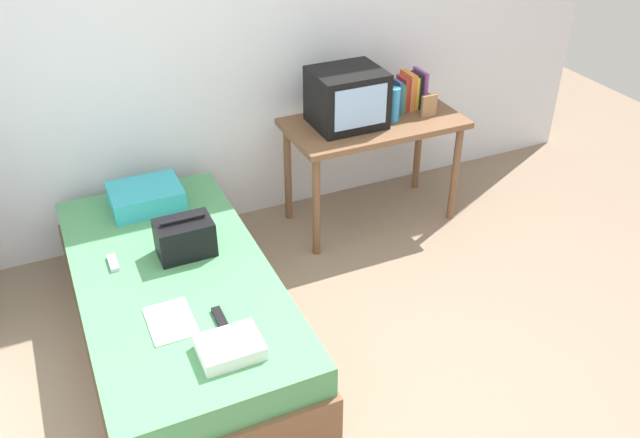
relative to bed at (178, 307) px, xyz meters
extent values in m
plane|color=#84705B|center=(0.90, -0.86, -0.23)|extent=(8.00, 8.00, 0.00)
cube|color=silver|center=(0.90, 1.14, 1.07)|extent=(5.20, 0.10, 2.60)
cube|color=brown|center=(0.00, 0.00, -0.08)|extent=(1.00, 2.00, 0.29)
cube|color=#4C935B|center=(0.00, 0.00, 0.15)|extent=(0.97, 1.94, 0.17)
cube|color=brown|center=(1.53, 0.67, 0.50)|extent=(1.16, 0.60, 0.04)
cylinder|color=brown|center=(1.01, 0.43, 0.13)|extent=(0.05, 0.05, 0.71)
cylinder|color=brown|center=(2.05, 0.43, 0.13)|extent=(0.05, 0.05, 0.71)
cylinder|color=brown|center=(1.01, 0.91, 0.13)|extent=(0.05, 0.05, 0.71)
cylinder|color=brown|center=(2.05, 0.91, 0.13)|extent=(0.05, 0.05, 0.71)
cube|color=black|center=(1.34, 0.70, 0.70)|extent=(0.44, 0.38, 0.36)
cube|color=#8CB2E0|center=(1.34, 0.51, 0.71)|extent=(0.35, 0.01, 0.26)
cylinder|color=#3399DB|center=(1.64, 0.62, 0.64)|extent=(0.07, 0.07, 0.23)
cube|color=#2D5699|center=(1.73, 0.77, 0.63)|extent=(0.02, 0.17, 0.22)
cube|color=#337F47|center=(1.76, 0.77, 0.62)|extent=(0.03, 0.16, 0.19)
cube|color=#B72D33|center=(1.79, 0.77, 0.64)|extent=(0.03, 0.13, 0.22)
cube|color=#CC7233|center=(1.83, 0.77, 0.65)|extent=(0.04, 0.16, 0.25)
cube|color=gold|center=(1.87, 0.77, 0.64)|extent=(0.03, 0.14, 0.22)
cube|color=black|center=(1.90, 0.77, 0.64)|extent=(0.03, 0.13, 0.23)
cube|color=#7A3D89|center=(1.92, 0.77, 0.65)|extent=(0.02, 0.17, 0.25)
cube|color=#9E754C|center=(1.89, 0.59, 0.60)|extent=(0.11, 0.02, 0.14)
cube|color=#33A8B7|center=(0.02, 0.72, 0.30)|extent=(0.42, 0.33, 0.13)
cube|color=black|center=(0.11, 0.14, 0.33)|extent=(0.30, 0.20, 0.20)
cylinder|color=black|center=(0.11, 0.14, 0.45)|extent=(0.24, 0.02, 0.02)
cube|color=white|center=(-0.10, -0.37, 0.24)|extent=(0.21, 0.29, 0.01)
cube|color=black|center=(0.11, -0.45, 0.24)|extent=(0.04, 0.16, 0.02)
cube|color=#B7B7BC|center=(-0.27, 0.20, 0.24)|extent=(0.04, 0.14, 0.02)
cube|color=white|center=(0.09, -0.68, 0.27)|extent=(0.28, 0.22, 0.07)
camera|label=1|loc=(-0.45, -2.83, 2.36)|focal=37.59mm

